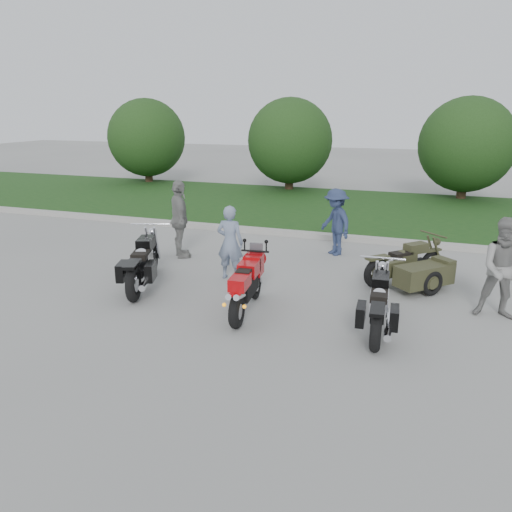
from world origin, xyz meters
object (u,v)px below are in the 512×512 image
(person_grey, at_px, (505,269))
(cruiser_sidecar, at_px, (415,270))
(person_stripe, at_px, (230,243))
(sportbike_red, at_px, (246,284))
(cruiser_right, at_px, (379,307))
(cruiser_left, at_px, (143,265))
(person_back, at_px, (180,219))
(person_denim, at_px, (336,222))

(person_grey, bearing_deg, cruiser_sidecar, 143.66)
(person_stripe, xyz_separation_m, person_grey, (5.25, -0.37, 0.09))
(sportbike_red, bearing_deg, person_stripe, 114.45)
(person_grey, bearing_deg, cruiser_right, -147.05)
(cruiser_left, distance_m, person_back, 2.29)
(cruiser_left, bearing_deg, cruiser_right, -25.65)
(person_denim, bearing_deg, cruiser_sidecar, 1.69)
(sportbike_red, xyz_separation_m, person_grey, (4.26, 1.30, 0.35))
(cruiser_left, height_order, cruiser_right, cruiser_left)
(cruiser_right, distance_m, person_grey, 2.39)
(sportbike_red, xyz_separation_m, person_back, (-2.76, 2.77, 0.40))
(cruiser_left, relative_size, person_denim, 1.43)
(person_stripe, distance_m, person_denim, 3.13)
(sportbike_red, relative_size, cruiser_sidecar, 1.03)
(cruiser_right, distance_m, person_denim, 4.56)
(cruiser_right, bearing_deg, person_stripe, 149.21)
(person_grey, relative_size, person_back, 0.94)
(cruiser_left, distance_m, cruiser_sidecar, 5.52)
(person_denim, bearing_deg, sportbike_red, -54.87)
(sportbike_red, distance_m, person_back, 3.93)
(cruiser_left, bearing_deg, person_stripe, 18.60)
(cruiser_right, relative_size, cruiser_sidecar, 1.18)
(person_grey, xyz_separation_m, person_back, (-7.01, 1.48, 0.05))
(cruiser_left, height_order, person_denim, person_denim)
(cruiser_right, xyz_separation_m, person_denim, (-1.53, 4.28, 0.39))
(cruiser_sidecar, bearing_deg, person_back, -140.79)
(person_stripe, height_order, person_back, person_back)
(person_stripe, relative_size, person_grey, 0.90)
(cruiser_sidecar, relative_size, person_grey, 1.07)
(person_stripe, bearing_deg, cruiser_right, 151.90)
(person_stripe, bearing_deg, person_back, -32.96)
(cruiser_left, bearing_deg, sportbike_red, -31.53)
(person_grey, distance_m, person_denim, 4.57)
(person_denim, relative_size, person_back, 0.88)
(cruiser_right, bearing_deg, person_grey, 30.22)
(sportbike_red, bearing_deg, cruiser_left, 161.23)
(sportbike_red, bearing_deg, cruiser_right, -6.49)
(cruiser_right, distance_m, cruiser_sidecar, 2.41)
(cruiser_right, bearing_deg, person_denim, 106.01)
(person_back, bearing_deg, sportbike_red, -170.56)
(cruiser_right, distance_m, person_stripe, 3.72)
(person_back, bearing_deg, cruiser_right, -154.22)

